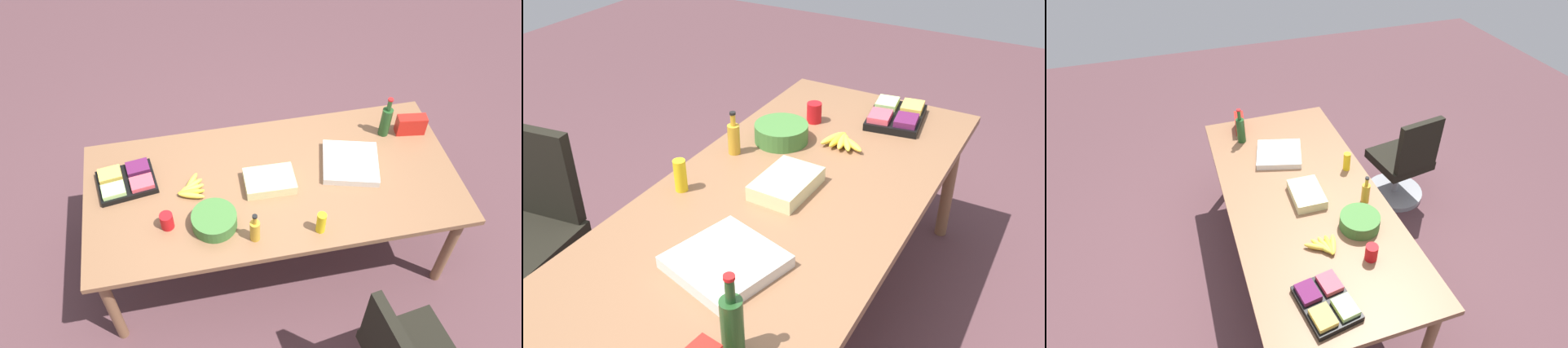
{
  "view_description": "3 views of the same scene",
  "coord_description": "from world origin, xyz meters",
  "views": [
    {
      "loc": [
        -0.51,
        -2.15,
        3.4
      ],
      "look_at": [
        -0.07,
        0.03,
        0.84
      ],
      "focal_mm": 36.42,
      "sensor_mm": 36.0,
      "label": 1
    },
    {
      "loc": [
        1.84,
        1.02,
        2.19
      ],
      "look_at": [
        -0.07,
        -0.05,
        0.83
      ],
      "focal_mm": 39.68,
      "sensor_mm": 36.0,
      "label": 2
    },
    {
      "loc": [
        -2.19,
        0.7,
        2.84
      ],
      "look_at": [
        0.12,
        -0.07,
        0.88
      ],
      "focal_mm": 28.72,
      "sensor_mm": 36.0,
      "label": 3
    }
  ],
  "objects": [
    {
      "name": "banana_bunch",
      "position": [
        -0.53,
        0.02,
        0.81
      ],
      "size": [
        0.18,
        0.23,
        0.04
      ],
      "color": "yellow",
      "rests_on": "conference_table"
    },
    {
      "name": "sheet_cake",
      "position": [
        -0.03,
        -0.02,
        0.82
      ],
      "size": [
        0.33,
        0.23,
        0.07
      ],
      "primitive_type": "cube",
      "rotation": [
        0.0,
        0.0,
        -0.03
      ],
      "color": "beige",
      "rests_on": "conference_table"
    },
    {
      "name": "office_chair",
      "position": [
        0.52,
        -1.17,
        0.38
      ],
      "size": [
        0.56,
        0.56,
        0.97
      ],
      "color": "gray",
      "rests_on": "ground"
    },
    {
      "name": "ground_plane",
      "position": [
        0.0,
        0.0,
        0.0
      ],
      "size": [
        10.0,
        10.0,
        0.0
      ],
      "primitive_type": "plane",
      "color": "#54353A"
    },
    {
      "name": "mustard_bottle",
      "position": [
        0.2,
        -0.43,
        0.86
      ],
      "size": [
        0.06,
        0.06,
        0.15
      ],
      "primitive_type": "cylinder",
      "rotation": [
        0.0,
        0.0,
        0.06
      ],
      "color": "yellow",
      "rests_on": "conference_table"
    },
    {
      "name": "wine_bottle",
      "position": [
        0.85,
        0.29,
        0.9
      ],
      "size": [
        0.09,
        0.09,
        0.32
      ],
      "color": "#1F491F",
      "rests_on": "conference_table"
    },
    {
      "name": "dressing_bottle",
      "position": [
        -0.2,
        -0.41,
        0.87
      ],
      "size": [
        0.06,
        0.06,
        0.22
      ],
      "color": "gold",
      "rests_on": "conference_table"
    },
    {
      "name": "conference_table",
      "position": [
        0.0,
        0.0,
        0.72
      ],
      "size": [
        2.41,
        1.12,
        0.78
      ],
      "color": "brown",
      "rests_on": "ground"
    },
    {
      "name": "red_solo_cup",
      "position": [
        -0.7,
        -0.22,
        0.84
      ],
      "size": [
        0.09,
        0.09,
        0.11
      ],
      "primitive_type": "cylinder",
      "rotation": [
        0.0,
        0.0,
        0.16
      ],
      "color": "red",
      "rests_on": "conference_table"
    },
    {
      "name": "fruit_platter",
      "position": [
        -0.93,
        0.17,
        0.81
      ],
      "size": [
        0.4,
        0.33,
        0.07
      ],
      "color": "black",
      "rests_on": "conference_table"
    },
    {
      "name": "chip_bag_red",
      "position": [
        1.04,
        0.26,
        0.85
      ],
      "size": [
        0.21,
        0.11,
        0.14
      ],
      "primitive_type": "cube",
      "rotation": [
        0.0,
        0.0,
        -0.13
      ],
      "color": "red",
      "rests_on": "conference_table"
    },
    {
      "name": "salad_bowl",
      "position": [
        -0.42,
        -0.26,
        0.83
      ],
      "size": [
        0.32,
        0.32,
        0.09
      ],
      "primitive_type": "cylinder",
      "rotation": [
        0.0,
        0.0,
        0.18
      ],
      "color": "#3E7132",
      "rests_on": "conference_table"
    },
    {
      "name": "pizza_box",
      "position": [
        0.53,
        0.04,
        0.81
      ],
      "size": [
        0.44,
        0.44,
        0.05
      ],
      "primitive_type": "cube",
      "rotation": [
        0.0,
        0.0,
        -0.27
      ],
      "color": "silver",
      "rests_on": "conference_table"
    }
  ]
}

